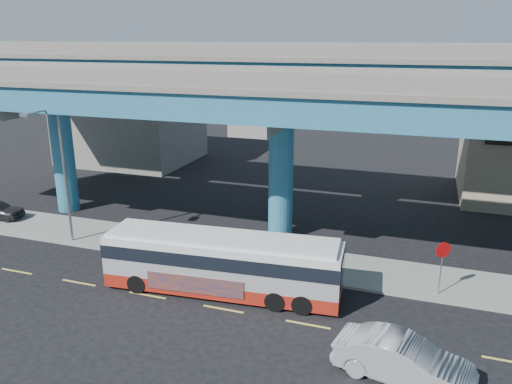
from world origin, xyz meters
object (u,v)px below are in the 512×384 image
(sedan, at_px, (403,360))
(transit_bus, at_px, (222,262))
(street_lamp, at_px, (56,157))
(stop_sign, at_px, (442,256))

(sedan, bearing_deg, transit_bus, 76.56)
(street_lamp, bearing_deg, sedan, -17.24)
(sedan, relative_size, stop_sign, 1.94)
(sedan, height_order, street_lamp, street_lamp)
(transit_bus, height_order, street_lamp, street_lamp)
(street_lamp, height_order, stop_sign, street_lamp)
(transit_bus, distance_m, sedan, 9.63)
(sedan, distance_m, stop_sign, 7.15)
(transit_bus, bearing_deg, street_lamp, 164.12)
(transit_bus, bearing_deg, sedan, -29.00)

